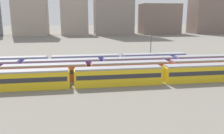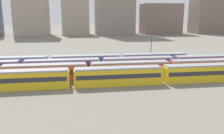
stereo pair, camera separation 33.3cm
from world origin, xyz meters
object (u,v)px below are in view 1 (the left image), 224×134
train_track_0 (118,76)px  train_track_3 (86,62)px  train_track_1 (89,71)px  train_track_2 (101,66)px  catenary_pole_1 (151,47)px

train_track_0 → train_track_3: same height
train_track_0 → train_track_3: (-6.02, 15.60, -0.00)m
train_track_1 → train_track_2: 6.20m
train_track_1 → train_track_3: size_ratio=1.34×
train_track_2 → catenary_pole_1: bearing=27.7°
train_track_3 → train_track_2: bearing=-55.3°
train_track_2 → train_track_3: bearing=124.7°
train_track_1 → catenary_pole_1: 23.00m
train_track_1 → train_track_2: same height
train_track_2 → catenary_pole_1: 17.46m
train_track_1 → train_track_2: (3.38, 5.20, 0.00)m
train_track_0 → catenary_pole_1: (12.79, 18.38, 3.13)m
train_track_0 → train_track_3: bearing=111.1°
train_track_0 → train_track_3: 16.72m
train_track_3 → catenary_pole_1: size_ratio=6.20×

